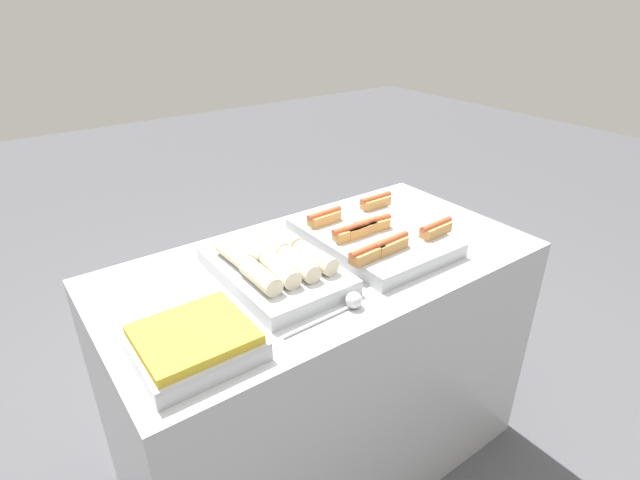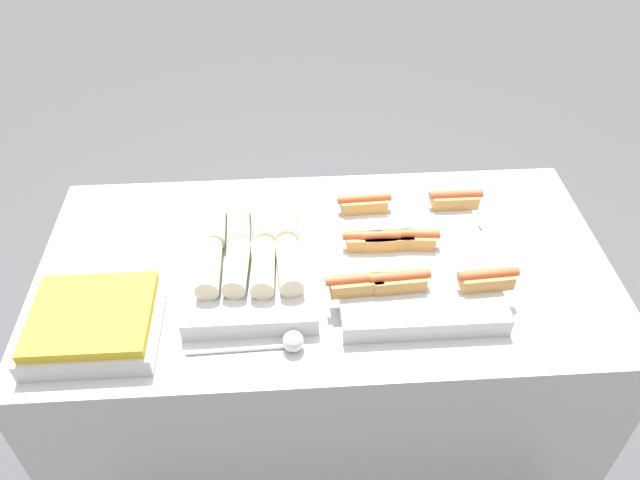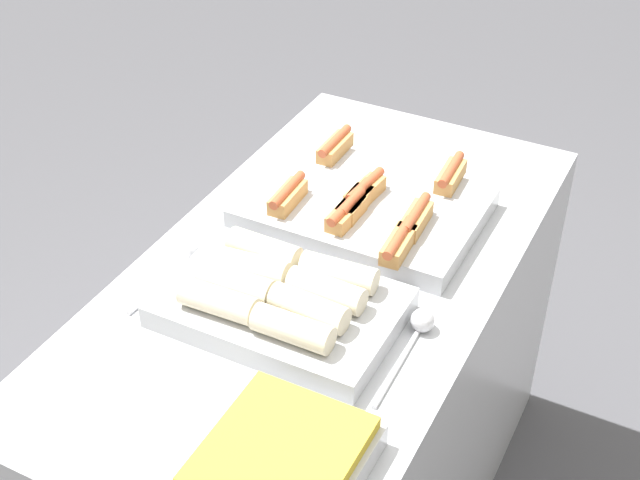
{
  "view_description": "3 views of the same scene",
  "coord_description": "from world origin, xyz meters",
  "px_view_note": "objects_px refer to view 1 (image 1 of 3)",
  "views": [
    {
      "loc": [
        -0.84,
        -1.15,
        1.71
      ],
      "look_at": [
        -0.01,
        0.0,
        0.98
      ],
      "focal_mm": 28.0,
      "sensor_mm": 36.0,
      "label": 1
    },
    {
      "loc": [
        -0.08,
        -1.13,
        2.0
      ],
      "look_at": [
        -0.01,
        0.0,
        0.98
      ],
      "focal_mm": 35.0,
      "sensor_mm": 36.0,
      "label": 2
    },
    {
      "loc": [
        -1.34,
        -0.68,
        2.09
      ],
      "look_at": [
        -0.01,
        0.0,
        0.98
      ],
      "focal_mm": 50.0,
      "sensor_mm": 36.0,
      "label": 3
    }
  ],
  "objects_px": {
    "tray_wraps": "(275,265)",
    "serving_spoon_far": "(253,235)",
    "tray_hotdogs": "(372,235)",
    "tray_side_front": "(195,343)",
    "serving_spoon_near": "(348,304)"
  },
  "relations": [
    {
      "from": "serving_spoon_near",
      "to": "serving_spoon_far",
      "type": "bearing_deg",
      "value": 90.33
    },
    {
      "from": "tray_hotdogs",
      "to": "tray_wraps",
      "type": "xyz_separation_m",
      "value": [
        -0.39,
        0.0,
        0.01
      ]
    },
    {
      "from": "tray_wraps",
      "to": "tray_side_front",
      "type": "bearing_deg",
      "value": -150.61
    },
    {
      "from": "serving_spoon_near",
      "to": "serving_spoon_far",
      "type": "relative_size",
      "value": 1.04
    },
    {
      "from": "tray_wraps",
      "to": "serving_spoon_far",
      "type": "bearing_deg",
      "value": 75.04
    },
    {
      "from": "tray_side_front",
      "to": "serving_spoon_near",
      "type": "relative_size",
      "value": 1.09
    },
    {
      "from": "tray_hotdogs",
      "to": "serving_spoon_far",
      "type": "relative_size",
      "value": 2.09
    },
    {
      "from": "serving_spoon_near",
      "to": "serving_spoon_far",
      "type": "height_order",
      "value": "same"
    },
    {
      "from": "tray_hotdogs",
      "to": "tray_side_front",
      "type": "relative_size",
      "value": 1.84
    },
    {
      "from": "tray_side_front",
      "to": "tray_wraps",
      "type": "bearing_deg",
      "value": 29.39
    },
    {
      "from": "tray_hotdogs",
      "to": "serving_spoon_near",
      "type": "xyz_separation_m",
      "value": [
        -0.32,
        -0.26,
        -0.01
      ]
    },
    {
      "from": "serving_spoon_far",
      "to": "tray_hotdogs",
      "type": "bearing_deg",
      "value": -40.02
    },
    {
      "from": "tray_hotdogs",
      "to": "serving_spoon_far",
      "type": "xyz_separation_m",
      "value": [
        -0.32,
        0.27,
        -0.01
      ]
    },
    {
      "from": "tray_wraps",
      "to": "tray_side_front",
      "type": "distance_m",
      "value": 0.4
    },
    {
      "from": "tray_wraps",
      "to": "tray_side_front",
      "type": "xyz_separation_m",
      "value": [
        -0.34,
        -0.19,
        -0.01
      ]
    }
  ]
}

